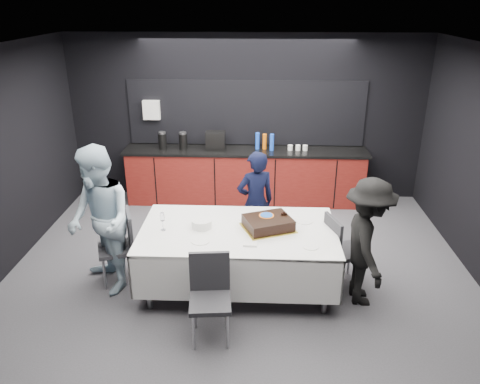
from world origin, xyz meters
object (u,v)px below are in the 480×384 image
Objects in this scene: person_left at (100,221)px; plate_stack at (202,223)px; party_table at (238,240)px; champagne_flute at (162,218)px; chair_near at (210,291)px; person_right at (367,243)px; chair_right at (340,246)px; person_center at (255,202)px; cake_assembly at (268,223)px; chair_left at (122,242)px.

plate_stack is at bearing 59.86° from person_left.
party_table is at bearing -4.65° from plate_stack.
champagne_flute is (-0.45, -0.09, 0.11)m from plate_stack.
person_right reaches higher than chair_near.
plate_stack is 0.13× the size of person_left.
chair_right reaches higher than party_table.
chair_right and chair_near have the same top height.
person_center reaches higher than chair_right.
person_left is at bearing -175.94° from cake_assembly.
champagne_flute reaches higher than chair_right.
person_center is 0.81× the size of person_left.
chair_left is 0.51× the size of person_left.
person_center is at bearing 41.38° from champagne_flute.
party_table is 1.59× the size of person_center.
chair_left is 1.55m from chair_near.
party_table is at bearing -176.39° from chair_right.
chair_left is at bearing 166.53° from champagne_flute.
champagne_flute is 1.45m from person_center.
person_left reaches higher than champagne_flute.
chair_left is 1.00× the size of chair_near.
person_right is (1.91, -0.26, -0.07)m from plate_stack.
person_right is at bearing -7.82° from plate_stack.
person_center reaches higher than chair_near.
chair_left is at bearing 83.13° from person_right.
person_left is at bearing 7.50° from person_center.
party_table is at bearing 3.54° from champagne_flute.
champagne_flute is 0.24× the size of chair_left.
chair_right is 1.77m from chair_near.
chair_right is (1.23, 0.08, -0.11)m from party_table.
chair_right is 0.45m from person_right.
chair_near is at bearing -105.35° from party_table.
chair_left reaches higher than party_table.
cake_assembly is 1.15m from person_right.
chair_left is at bearing 176.88° from party_table.
plate_stack is at bearing -178.55° from chair_right.
person_right is at bearing -51.30° from chair_right.
party_table is at bearing -173.36° from cake_assembly.
person_left is at bearing -176.51° from party_table.
party_table is 10.36× the size of champagne_flute.
plate_stack is at bearing -2.46° from chair_left.
champagne_flute is at bearing 56.81° from person_left.
cake_assembly is at bearing 57.54° from chair_near.
person_right is (0.24, -0.30, 0.23)m from chair_right.
person_right is at bearing 21.56° from chair_near.
person_center reaches higher than cake_assembly.
person_left is at bearing -134.59° from chair_left.
party_table is at bearing -3.12° from chair_left.
person_left reaches higher than chair_right.
chair_left and chair_near have the same top height.
person_right is (1.12, -0.27, -0.09)m from cake_assembly.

